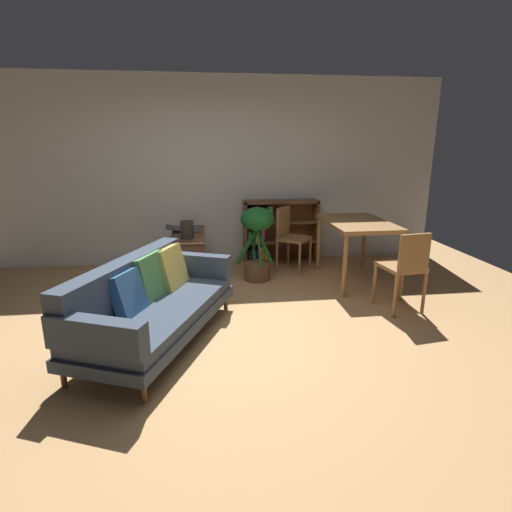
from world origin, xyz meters
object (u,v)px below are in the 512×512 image
dining_chair_near (405,266)px  open_laptop (185,229)px  dining_chair_far (290,235)px  fabric_couch (150,300)px  bookshelf (275,231)px  desk_speaker (187,230)px  potted_floor_plant (257,237)px  media_console (189,257)px  dining_table (357,228)px

dining_chair_near → open_laptop: bearing=146.6°
dining_chair_far → fabric_couch: bearing=-131.3°
dining_chair_far → bookshelf: bookshelf is taller
fabric_couch → open_laptop: bearing=82.3°
fabric_couch → dining_chair_far: (1.71, 1.94, 0.13)m
desk_speaker → potted_floor_plant: 0.91m
media_console → dining_table: 2.22m
open_laptop → desk_speaker: (0.05, -0.45, 0.09)m
potted_floor_plant → dining_chair_near: 1.88m
media_console → desk_speaker: desk_speaker is taller
fabric_couch → dining_table: size_ratio=1.69×
desk_speaker → bookshelf: (1.28, 0.99, -0.27)m
dining_chair_far → dining_chair_near: bearing=-61.1°
dining_table → desk_speaker: bearing=178.0°
dining_table → fabric_couch: bearing=-151.2°
dining_table → dining_chair_far: 0.97m
media_console → dining_chair_near: size_ratio=1.27×
media_console → open_laptop: bearing=104.4°
dining_chair_near → fabric_couch: bearing=-173.0°
open_laptop → desk_speaker: size_ratio=2.14×
fabric_couch → bookshelf: 2.89m
fabric_couch → desk_speaker: desk_speaker is taller
dining_table → potted_floor_plant: bearing=170.7°
desk_speaker → dining_chair_near: bearing=-25.6°
desk_speaker → dining_table: desk_speaker is taller
open_laptop → bookshelf: 1.44m
media_console → dining_chair_far: size_ratio=1.26×
open_laptop → dining_chair_near: size_ratio=0.53×
fabric_couch → dining_chair_near: bearing=7.0°
dining_chair_near → dining_chair_far: size_ratio=0.99×
dining_table → dining_chair_near: dining_chair_near is taller
fabric_couch → bookshelf: bearing=56.9°
open_laptop → dining_chair_near: (2.35, -1.55, -0.13)m
dining_table → dining_chair_near: size_ratio=1.36×
desk_speaker → open_laptop: bearing=95.8°
open_laptop → dining_chair_far: size_ratio=0.52×
media_console → bookshelf: bearing=29.6°
open_laptop → desk_speaker: bearing=-84.2°
open_laptop → dining_chair_far: bearing=2.7°
open_laptop → dining_chair_near: bearing=-33.4°
desk_speaker → bookshelf: 1.64m
desk_speaker → bookshelf: size_ratio=0.19×
media_console → potted_floor_plant: size_ratio=1.16×
fabric_couch → open_laptop: (0.25, 1.87, 0.26)m
bookshelf → dining_table: bearing=-50.5°
bookshelf → dining_chair_near: bearing=-63.9°
fabric_couch → desk_speaker: bearing=78.1°
fabric_couch → dining_table: (2.46, 1.35, 0.33)m
dining_chair_near → dining_chair_far: dining_chair_far is taller
dining_table → dining_chair_far: dining_chair_far is taller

